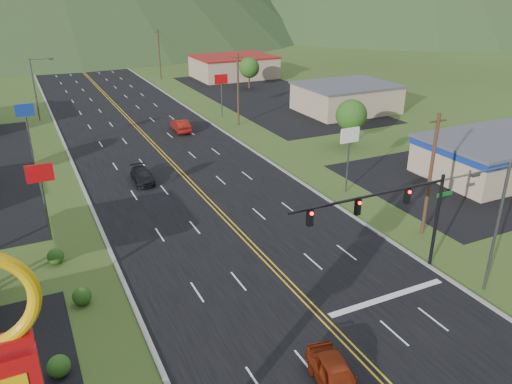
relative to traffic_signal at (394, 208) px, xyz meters
name	(u,v)px	position (x,y,z in m)	size (l,w,h in m)	color
traffic_signal	(394,208)	(0.00, 0.00, 0.00)	(13.10, 0.43, 7.00)	black
streetlight_east	(495,221)	(4.70, -4.00, -0.15)	(3.28, 0.25, 9.00)	#59595E
streetlight_west	(36,85)	(-18.16, 56.00, -0.15)	(3.28, 0.25, 9.00)	#59595E
building_east_near	(497,154)	(23.52, 11.00, -3.06)	(15.40, 10.40, 4.10)	tan
building_east_mid	(346,98)	(25.52, 41.00, -3.17)	(14.40, 11.40, 4.30)	tan
building_east_far	(234,67)	(21.52, 76.00, -3.07)	(16.40, 12.40, 4.50)	tan
pole_sign_west_a	(41,181)	(-20.48, 16.00, -0.28)	(2.00, 0.18, 6.40)	#59595E
pole_sign_west_b	(26,116)	(-20.48, 38.00, -0.28)	(2.00, 0.18, 6.40)	#59595E
pole_sign_east_a	(349,142)	(6.52, 14.00, -0.28)	(2.00, 0.18, 6.40)	#59595E
pole_sign_east_b	(221,84)	(6.52, 46.00, -0.28)	(2.00, 0.18, 6.40)	#59595E
tree_east_a	(351,115)	(15.52, 26.00, -1.44)	(3.84, 3.84, 5.82)	#382314
tree_east_b	(249,68)	(19.52, 64.00, -1.44)	(3.84, 3.84, 5.82)	#382314
utility_pole_a	(430,175)	(7.02, 4.00, -0.20)	(1.60, 0.28, 10.00)	#382314
utility_pole_b	(238,89)	(7.02, 41.00, -0.20)	(1.60, 0.28, 10.00)	#382314
utility_pole_c	(159,54)	(7.02, 81.00, -0.20)	(1.60, 0.28, 10.00)	#382314
utility_pole_d	(119,36)	(7.02, 121.00, -0.20)	(1.60, 0.28, 10.00)	#382314
car_red_near	(336,377)	(-9.03, -7.08, -4.54)	(1.86, 4.63, 1.58)	maroon
car_dark_mid	(142,176)	(-10.86, 25.02, -4.66)	(1.87, 4.59, 1.33)	black
car_red_far	(181,126)	(-1.50, 41.27, -4.51)	(1.73, 4.96, 1.63)	maroon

